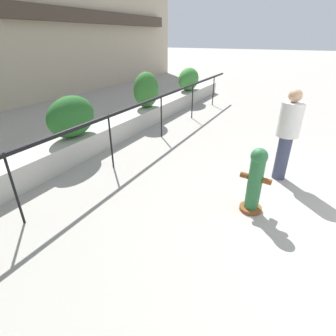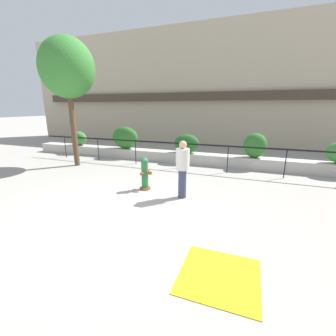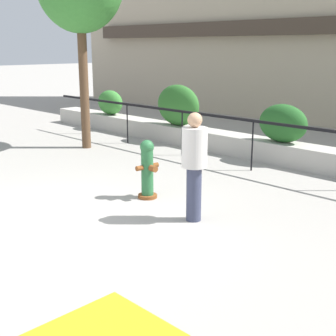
# 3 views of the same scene
# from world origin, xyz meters

# --- Properties ---
(ground_plane) EXTENTS (120.00, 120.00, 0.00)m
(ground_plane) POSITION_xyz_m (0.00, 0.00, 0.00)
(ground_plane) COLOR #9E9991
(building_facade) EXTENTS (30.00, 1.36, 8.00)m
(building_facade) POSITION_xyz_m (0.00, 11.98, 3.99)
(building_facade) COLOR tan
(building_facade) RESTS_ON ground
(planter_wall_low) EXTENTS (18.00, 0.70, 0.50)m
(planter_wall_low) POSITION_xyz_m (0.00, 6.00, 0.25)
(planter_wall_low) COLOR #B7B2A8
(planter_wall_low) RESTS_ON ground
(fence_railing_segment) EXTENTS (15.00, 0.05, 1.15)m
(fence_railing_segment) POSITION_xyz_m (-0.00, 4.90, 1.02)
(fence_railing_segment) COLOR black
(fence_railing_segment) RESTS_ON ground
(hedge_bush_0) EXTENTS (1.05, 0.61, 0.80)m
(hedge_bush_0) POSITION_xyz_m (-6.46, 6.00, 0.90)
(hedge_bush_0) COLOR #387F33
(hedge_bush_0) RESTS_ON planter_wall_low
(hedge_bush_1) EXTENTS (1.51, 0.65, 1.16)m
(hedge_bush_1) POSITION_xyz_m (-3.35, 6.00, 1.08)
(hedge_bush_1) COLOR #2D6B28
(hedge_bush_1) RESTS_ON planter_wall_low
(hedge_bush_2) EXTENTS (1.24, 0.65, 0.90)m
(hedge_bush_2) POSITION_xyz_m (0.07, 6.00, 0.95)
(hedge_bush_2) COLOR #235B23
(hedge_bush_2) RESTS_ON planter_wall_low
(hedge_bush_3) EXTENTS (0.98, 0.70, 1.07)m
(hedge_bush_3) POSITION_xyz_m (3.17, 6.00, 1.04)
(hedge_bush_3) COLOR #2D6B28
(hedge_bush_3) RESTS_ON planter_wall_low
(fire_hydrant) EXTENTS (0.45, 0.48, 1.08)m
(fire_hydrant) POSITION_xyz_m (-0.20, 1.94, 0.55)
(fire_hydrant) COLOR brown
(fire_hydrant) RESTS_ON ground
(street_tree) EXTENTS (2.39, 2.15, 5.52)m
(street_tree) POSITION_xyz_m (-4.63, 3.72, 4.23)
(street_tree) COLOR brown
(street_tree) RESTS_ON ground
(pedestrian) EXTENTS (0.45, 0.45, 1.73)m
(pedestrian) POSITION_xyz_m (1.16, 1.69, 0.99)
(pedestrian) COLOR #383D56
(pedestrian) RESTS_ON ground
(tactile_warning_pad) EXTENTS (1.26, 1.26, 0.01)m
(tactile_warning_pad) POSITION_xyz_m (2.70, -1.27, 0.01)
(tactile_warning_pad) COLOR gold
(tactile_warning_pad) RESTS_ON ground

